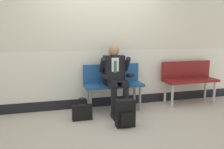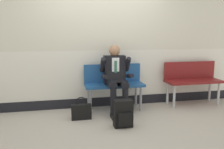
{
  "view_description": "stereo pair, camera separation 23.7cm",
  "coord_description": "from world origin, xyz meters",
  "px_view_note": "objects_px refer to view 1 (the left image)",
  "views": [
    {
      "loc": [
        -1.02,
        -3.85,
        1.48
      ],
      "look_at": [
        0.09,
        0.17,
        0.75
      ],
      "focal_mm": 37.12,
      "sensor_mm": 36.0,
      "label": 1
    },
    {
      "loc": [
        -0.79,
        -3.91,
        1.48
      ],
      "look_at": [
        0.09,
        0.17,
        0.75
      ],
      "focal_mm": 37.12,
      "sensor_mm": 36.0,
      "label": 2
    }
  ],
  "objects_px": {
    "person_seated": "(116,77)",
    "backpack": "(125,114)",
    "bench_with_person": "(113,82)",
    "handbag": "(82,112)",
    "bench_empty": "(189,78)"
  },
  "relations": [
    {
      "from": "person_seated",
      "to": "backpack",
      "type": "distance_m",
      "value": 0.86
    },
    {
      "from": "bench_empty",
      "to": "handbag",
      "type": "height_order",
      "value": "bench_empty"
    },
    {
      "from": "backpack",
      "to": "handbag",
      "type": "distance_m",
      "value": 0.79
    },
    {
      "from": "handbag",
      "to": "backpack",
      "type": "bearing_deg",
      "value": -36.76
    },
    {
      "from": "bench_empty",
      "to": "backpack",
      "type": "height_order",
      "value": "bench_empty"
    },
    {
      "from": "person_seated",
      "to": "handbag",
      "type": "xyz_separation_m",
      "value": [
        -0.68,
        -0.25,
        -0.55
      ]
    },
    {
      "from": "bench_with_person",
      "to": "backpack",
      "type": "relative_size",
      "value": 2.56
    },
    {
      "from": "person_seated",
      "to": "handbag",
      "type": "bearing_deg",
      "value": -159.91
    },
    {
      "from": "bench_with_person",
      "to": "bench_empty",
      "type": "height_order",
      "value": "bench_empty"
    },
    {
      "from": "bench_with_person",
      "to": "handbag",
      "type": "distance_m",
      "value": 0.91
    },
    {
      "from": "backpack",
      "to": "bench_empty",
      "type": "bearing_deg",
      "value": 27.61
    },
    {
      "from": "bench_with_person",
      "to": "handbag",
      "type": "relative_size",
      "value": 2.8
    },
    {
      "from": "person_seated",
      "to": "bench_with_person",
      "type": "bearing_deg",
      "value": 90.0
    },
    {
      "from": "person_seated",
      "to": "backpack",
      "type": "bearing_deg",
      "value": -93.8
    },
    {
      "from": "bench_empty",
      "to": "person_seated",
      "type": "distance_m",
      "value": 1.72
    }
  ]
}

